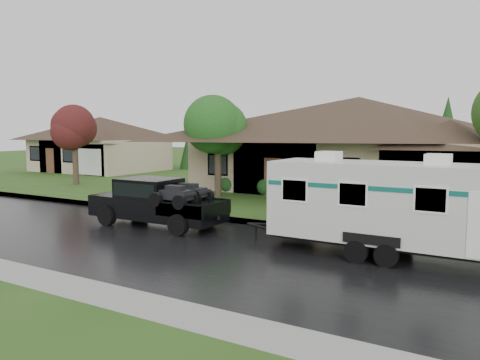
# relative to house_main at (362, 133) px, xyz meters

# --- Properties ---
(ground) EXTENTS (140.00, 140.00, 0.00)m
(ground) POSITION_rel_house_main_xyz_m (-2.29, -13.84, -3.59)
(ground) COLOR #294916
(ground) RESTS_ON ground
(road) EXTENTS (140.00, 8.00, 0.01)m
(road) POSITION_rel_house_main_xyz_m (-2.29, -15.84, -3.59)
(road) COLOR black
(road) RESTS_ON ground
(curb) EXTENTS (140.00, 0.50, 0.15)m
(curb) POSITION_rel_house_main_xyz_m (-2.29, -11.59, -3.52)
(curb) COLOR gray
(curb) RESTS_ON ground
(lawn) EXTENTS (140.00, 26.00, 0.15)m
(lawn) POSITION_rel_house_main_xyz_m (-2.29, 1.16, -3.52)
(lawn) COLOR #294916
(lawn) RESTS_ON ground
(house_main) EXTENTS (19.44, 10.80, 6.90)m
(house_main) POSITION_rel_house_main_xyz_m (0.00, 0.00, 0.00)
(house_main) COLOR gray
(house_main) RESTS_ON lawn
(house_far) EXTENTS (10.80, 8.64, 5.80)m
(house_far) POSITION_rel_house_main_xyz_m (-24.07, 2.02, -0.62)
(house_far) COLOR tan
(house_far) RESTS_ON lawn
(tree_left_green) EXTENTS (3.27, 3.27, 5.42)m
(tree_left_green) POSITION_rel_house_main_xyz_m (-6.13, -6.33, 0.32)
(tree_left_green) COLOR #382B1E
(tree_left_green) RESTS_ON lawn
(tree_red) EXTENTS (3.21, 3.21, 5.32)m
(tree_red) POSITION_rel_house_main_xyz_m (-17.31, -6.58, 0.24)
(tree_red) COLOR #382B1E
(tree_red) RESTS_ON lawn
(shrub_row) EXTENTS (13.60, 1.00, 1.00)m
(shrub_row) POSITION_rel_house_main_xyz_m (-0.29, -4.54, -2.94)
(shrub_row) COLOR #143814
(shrub_row) RESTS_ON lawn
(pickup_truck) EXTENTS (5.61, 2.13, 1.87)m
(pickup_truck) POSITION_rel_house_main_xyz_m (-4.21, -13.85, -2.59)
(pickup_truck) COLOR black
(pickup_truck) RESTS_ON ground
(travel_trailer) EXTENTS (6.92, 2.43, 3.11)m
(travel_trailer) POSITION_rel_house_main_xyz_m (4.59, -13.85, -1.94)
(travel_trailer) COLOR beige
(travel_trailer) RESTS_ON ground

